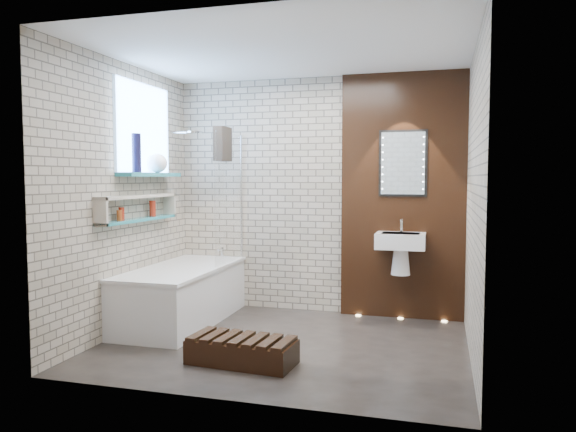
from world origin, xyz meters
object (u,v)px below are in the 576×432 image
(bathtub, at_px, (182,294))
(walnut_step, at_px, (242,352))
(bath_screen, at_px, (229,198))
(led_mirror, at_px, (403,163))
(washbasin, at_px, (401,247))

(bathtub, xyz_separation_m, walnut_step, (1.04, -1.03, -0.20))
(bathtub, relative_size, bath_screen, 1.24)
(bathtub, height_order, led_mirror, led_mirror)
(bathtub, distance_m, walnut_step, 1.48)
(bath_screen, bearing_deg, bathtub, -128.90)
(bath_screen, distance_m, led_mirror, 1.89)
(walnut_step, bearing_deg, bath_screen, 115.04)
(bathtub, height_order, walnut_step, bathtub)
(washbasin, relative_size, walnut_step, 0.67)
(washbasin, height_order, walnut_step, washbasin)
(bathtub, xyz_separation_m, washbasin, (2.17, 0.62, 0.50))
(led_mirror, relative_size, walnut_step, 0.81)
(led_mirror, height_order, walnut_step, led_mirror)
(led_mirror, bearing_deg, bathtub, -160.22)
(bathtub, bearing_deg, washbasin, 16.01)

